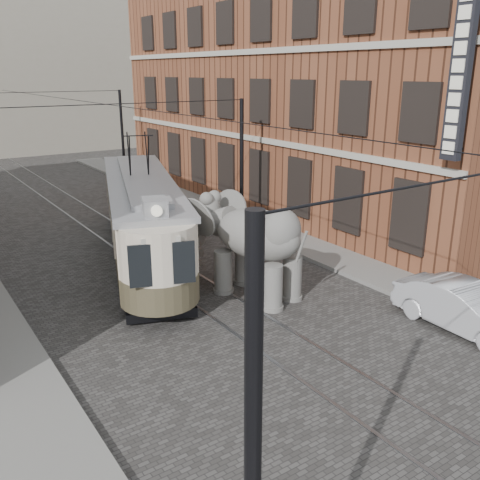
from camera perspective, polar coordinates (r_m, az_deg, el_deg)
ground at (r=17.28m, az=-2.87°, el=-6.50°), size 120.00×120.00×0.00m
tram_rails at (r=17.28m, az=-2.87°, el=-6.47°), size 1.54×80.00×0.02m
sidewalk_right at (r=20.76m, az=11.41°, el=-2.36°), size 2.00×60.00×0.15m
sidewalk_left at (r=15.30m, az=-24.56°, el=-11.32°), size 2.00×60.00×0.15m
brick_building at (r=29.55m, az=6.42°, el=15.56°), size 8.00×26.00×12.00m
catenary at (r=20.54m, az=-10.82°, el=5.95°), size 11.00×30.20×6.00m
tram at (r=20.81m, az=-10.70°, el=4.52°), size 6.44×12.42×4.87m
elephant at (r=17.02m, az=1.91°, el=-0.96°), size 4.25×5.94×3.27m
parked_car at (r=16.38m, az=23.23°, el=-6.80°), size 1.56×4.21×1.38m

